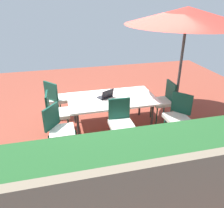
{
  "coord_description": "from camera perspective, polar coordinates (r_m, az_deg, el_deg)",
  "views": [
    {
      "loc": [
        1.12,
        4.53,
        2.83
      ],
      "look_at": [
        0.0,
        0.0,
        0.59
      ],
      "focal_mm": 36.77,
      "sensor_mm": 36.0,
      "label": 1
    }
  ],
  "objects": [
    {
      "name": "hedge_row",
      "position": [
        3.07,
        12.76,
        -19.81
      ],
      "size": [
        6.3,
        0.81,
        1.36
      ],
      "primitive_type": "cube",
      "color": "#235628",
      "rests_on": "ground_plane"
    },
    {
      "name": "chair_west",
      "position": [
        5.65,
        12.85,
        1.16
      ],
      "size": [
        0.46,
        0.46,
        0.98
      ],
      "rotation": [
        0.0,
        0.0,
        1.57
      ],
      "color": "silver",
      "rests_on": "ground_plane"
    },
    {
      "name": "chair_southeast",
      "position": [
        5.78,
        -13.64,
        1.63
      ],
      "size": [
        0.59,
        0.58,
        0.98
      ],
      "rotation": [
        0.0,
        0.0,
        5.41
      ],
      "color": "silver",
      "rests_on": "ground_plane"
    },
    {
      "name": "chair_northeast",
      "position": [
        4.47,
        -13.05,
        -5.8
      ],
      "size": [
        0.58,
        0.58,
        0.98
      ],
      "rotation": [
        0.0,
        0.0,
        4.06
      ],
      "color": "silver",
      "rests_on": "ground_plane"
    },
    {
      "name": "laptop",
      "position": [
        5.1,
        -1.57,
        2.03
      ],
      "size": [
        0.4,
        0.37,
        0.21
      ],
      "rotation": [
        0.0,
        0.0,
        0.48
      ],
      "color": "#2D2D33",
      "rests_on": "dining_table"
    },
    {
      "name": "chair_northwest",
      "position": [
        5.01,
        16.08,
        -2.5
      ],
      "size": [
        0.59,
        0.58,
        0.98
      ],
      "rotation": [
        0.0,
        0.0,
        2.27
      ],
      "color": "silver",
      "rests_on": "ground_plane"
    },
    {
      "name": "ground_plane",
      "position": [
        5.46,
        -0.0,
        -5.71
      ],
      "size": [
        10.0,
        10.0,
        0.02
      ],
      "primitive_type": "cube",
      "color": "brown"
    },
    {
      "name": "dining_table",
      "position": [
        5.13,
        -0.0,
        1.01
      ],
      "size": [
        1.95,
        1.09,
        0.74
      ],
      "color": "silver",
      "rests_on": "ground_plane"
    },
    {
      "name": "cup",
      "position": [
        5.2,
        3.83,
        2.38
      ],
      "size": [
        0.07,
        0.07,
        0.08
      ],
      "primitive_type": "cylinder",
      "color": "white",
      "rests_on": "dining_table"
    },
    {
      "name": "patio_umbrella",
      "position": [
        5.14,
        18.18,
        20.01
      ],
      "size": [
        2.54,
        2.54,
        2.62
      ],
      "color": "#4C4C4C",
      "rests_on": "ground_plane"
    },
    {
      "name": "chair_north",
      "position": [
        4.58,
        2.17,
        -4.22
      ],
      "size": [
        0.46,
        0.47,
        0.98
      ],
      "rotation": [
        0.0,
        0.0,
        3.1
      ],
      "color": "silver",
      "rests_on": "ground_plane"
    },
    {
      "name": "chair_east",
      "position": [
        5.09,
        -13.85,
        -1.78
      ],
      "size": [
        0.47,
        0.46,
        0.98
      ],
      "rotation": [
        0.0,
        0.0,
        4.66
      ],
      "color": "silver",
      "rests_on": "ground_plane"
    }
  ]
}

